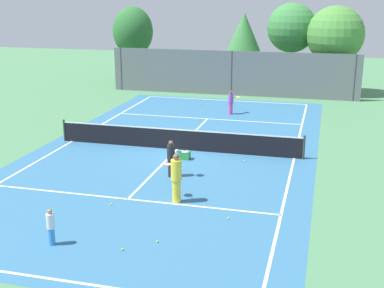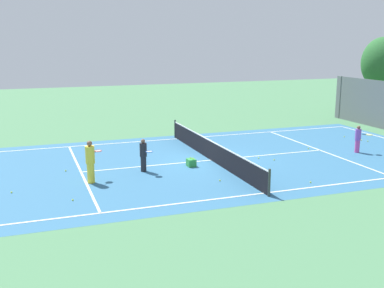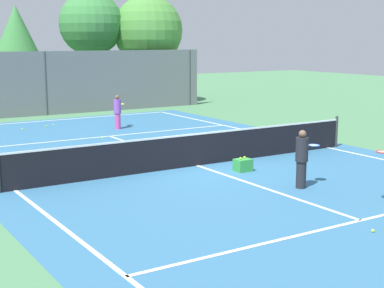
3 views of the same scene
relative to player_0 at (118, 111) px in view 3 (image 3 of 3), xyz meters
The scene contains 19 objects.
ground_plane 8.09m from the player_0, 97.90° to the right, with size 80.00×80.00×0.00m, color #4C8456.
court_surface 8.09m from the player_0, 97.90° to the right, with size 13.00×25.00×0.01m.
tennis_net 8.06m from the player_0, 97.90° to the right, with size 11.90×0.10×1.10m.
perimeter_fence 6.18m from the player_0, 100.41° to the left, with size 18.00×0.12×3.20m.
tree_0 11.49m from the player_0, 95.52° to the left, with size 2.67×2.67×5.69m.
tree_1 10.80m from the player_0, 54.47° to the left, with size 4.09×4.09×6.34m.
tree_2 10.45m from the player_0, 73.35° to the left, with size 3.66×3.66×6.49m.
player_0 is the anchor object (origin of this frame).
player_3 11.65m from the player_0, 91.34° to the right, with size 0.91×0.51×1.52m.
ball_crate 9.33m from the player_0, 92.31° to the right, with size 0.48×0.37×0.43m.
tennis_ball_0 9.28m from the player_0, 75.57° to the right, with size 0.07×0.07×0.07m, color #CCE533.
tennis_ball_1 2.65m from the player_0, 128.67° to the right, with size 0.07×0.07×0.07m, color #CCE533.
tennis_ball_2 4.09m from the player_0, 152.10° to the left, with size 0.07×0.07×0.07m, color #CCE533.
tennis_ball_3 3.36m from the player_0, 137.17° to the left, with size 0.07×0.07×0.07m, color #CCE533.
tennis_ball_4 6.72m from the player_0, 54.93° to the right, with size 0.07×0.07×0.07m, color #CCE533.
tennis_ball_5 15.11m from the player_0, 95.63° to the right, with size 0.07×0.07×0.07m, color #CCE533.
tennis_ball_7 5.66m from the player_0, 96.24° to the right, with size 0.07×0.07×0.07m, color #CCE533.
tennis_ball_9 3.20m from the player_0, 130.35° to the left, with size 0.07×0.07×0.07m, color #CCE533.
tennis_ball_10 5.08m from the player_0, 90.07° to the right, with size 0.07×0.07×0.07m, color #CCE533.
Camera 3 is at (-9.31, -14.43, 3.79)m, focal length 54.15 mm.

